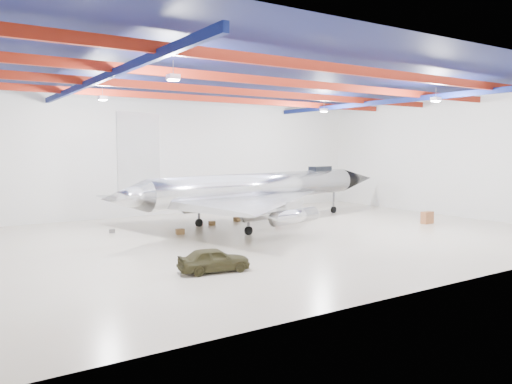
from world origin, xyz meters
TOP-DOWN VIEW (x-y plane):
  - floor at (0.00, 0.00)m, footprint 40.00×40.00m
  - wall_back at (0.00, 15.00)m, footprint 40.00×0.00m
  - wall_right at (20.00, 0.00)m, footprint 0.00×30.00m
  - ceiling at (0.00, 0.00)m, footprint 40.00×40.00m
  - ceiling_structure at (0.00, 0.00)m, footprint 39.50×29.50m
  - jet_aircraft at (2.46, 4.81)m, footprint 30.89×21.38m
  - jeep at (-8.39, -7.05)m, footprint 3.84×2.06m
  - desk at (14.13, -2.37)m, footprint 1.12×0.60m
  - crate_ply at (-5.22, 4.04)m, footprint 0.60×0.50m
  - toolbox_red at (-2.23, 6.92)m, footprint 0.54×0.49m
  - parts_bin at (1.57, 7.37)m, footprint 0.61×0.54m
  - crate_small at (-9.19, 7.35)m, footprint 0.46×0.40m
  - tool_chest at (3.21, 3.65)m, footprint 0.51×0.51m
  - oil_barrel at (-1.25, 6.60)m, footprint 0.48×0.39m
  - spares_box at (3.86, 9.12)m, footprint 0.39×0.39m

SIDE VIEW (x-z plane):
  - floor at x=0.00m, z-range 0.00..0.00m
  - crate_small at x=-9.19m, z-range 0.00..0.29m
  - spares_box at x=3.86m, z-range 0.00..0.31m
  - toolbox_red at x=-2.23m, z-range 0.00..0.31m
  - oil_barrel at x=-1.25m, z-range 0.00..0.33m
  - parts_bin at x=1.57m, z-range 0.00..0.36m
  - tool_chest at x=3.21m, z-range 0.00..0.37m
  - crate_ply at x=-5.22m, z-range 0.00..0.40m
  - desk at x=14.13m, z-range 0.00..1.00m
  - jeep at x=-8.39m, z-range 0.00..1.24m
  - jet_aircraft at x=2.46m, z-range -1.47..7.06m
  - wall_back at x=0.00m, z-range -14.50..25.50m
  - wall_right at x=20.00m, z-range -9.50..20.50m
  - ceiling_structure at x=0.00m, z-range 9.79..10.86m
  - ceiling at x=0.00m, z-range 11.00..11.00m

